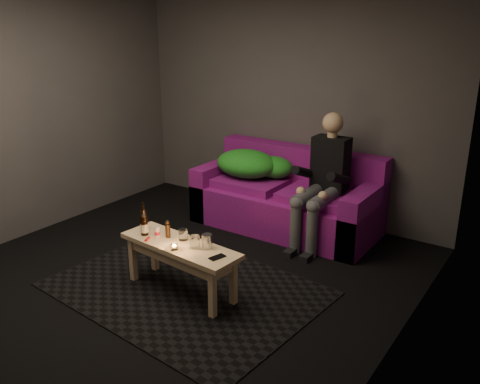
# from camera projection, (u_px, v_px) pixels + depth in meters

# --- Properties ---
(floor) EXTENTS (4.50, 4.50, 0.00)m
(floor) POSITION_uv_depth(u_px,v_px,m) (162.00, 284.00, 4.55)
(floor) COLOR black
(floor) RESTS_ON ground
(room) EXTENTS (4.50, 4.50, 4.50)m
(room) POSITION_uv_depth(u_px,v_px,m) (190.00, 94.00, 4.39)
(room) COLOR silver
(room) RESTS_ON ground
(rug) EXTENTS (2.39, 1.83, 0.01)m
(rug) POSITION_uv_depth(u_px,v_px,m) (185.00, 289.00, 4.47)
(rug) COLOR black
(rug) RESTS_ON floor
(sofa) EXTENTS (2.04, 0.92, 0.88)m
(sofa) POSITION_uv_depth(u_px,v_px,m) (288.00, 200.00, 5.73)
(sofa) COLOR #770F6A
(sofa) RESTS_ON floor
(green_blanket) EXTENTS (0.90, 0.61, 0.31)m
(green_blanket) POSITION_uv_depth(u_px,v_px,m) (252.00, 164.00, 5.87)
(green_blanket) COLOR #287715
(green_blanket) RESTS_ON sofa
(person) EXTENTS (0.37, 0.85, 1.36)m
(person) POSITION_uv_depth(u_px,v_px,m) (323.00, 178.00, 5.21)
(person) COLOR black
(person) RESTS_ON sofa
(coffee_table) EXTENTS (1.15, 0.45, 0.46)m
(coffee_table) POSITION_uv_depth(u_px,v_px,m) (180.00, 252.00, 4.31)
(coffee_table) COLOR #EAC289
(coffee_table) RESTS_ON rug
(beer_bottle_a) EXTENTS (0.06, 0.06, 0.25)m
(beer_bottle_a) POSITION_uv_depth(u_px,v_px,m) (144.00, 219.00, 4.54)
(beer_bottle_a) COLOR black
(beer_bottle_a) RESTS_ON coffee_table
(beer_bottle_b) EXTENTS (0.07, 0.07, 0.27)m
(beer_bottle_b) POSITION_uv_depth(u_px,v_px,m) (144.00, 224.00, 4.43)
(beer_bottle_b) COLOR black
(beer_bottle_b) RESTS_ON coffee_table
(salt_shaker) EXTENTS (0.06, 0.06, 0.09)m
(salt_shaker) POSITION_uv_depth(u_px,v_px,m) (157.00, 232.00, 4.40)
(salt_shaker) COLOR silver
(salt_shaker) RESTS_ON coffee_table
(pepper_mill) EXTENTS (0.06, 0.06, 0.12)m
(pepper_mill) POSITION_uv_depth(u_px,v_px,m) (168.00, 231.00, 4.39)
(pepper_mill) COLOR black
(pepper_mill) RESTS_ON coffee_table
(tumbler_back) EXTENTS (0.10, 0.10, 0.09)m
(tumbler_back) POSITION_uv_depth(u_px,v_px,m) (183.00, 235.00, 4.34)
(tumbler_back) COLOR white
(tumbler_back) RESTS_ON coffee_table
(tealight) EXTENTS (0.06, 0.06, 0.05)m
(tealight) POSITION_uv_depth(u_px,v_px,m) (174.00, 247.00, 4.16)
(tealight) COLOR white
(tealight) RESTS_ON coffee_table
(tumbler_front) EXTENTS (0.09, 0.09, 0.11)m
(tumbler_front) POSITION_uv_depth(u_px,v_px,m) (195.00, 242.00, 4.19)
(tumbler_front) COLOR white
(tumbler_front) RESTS_ON coffee_table
(steel_cup) EXTENTS (0.11, 0.11, 0.12)m
(steel_cup) POSITION_uv_depth(u_px,v_px,m) (207.00, 241.00, 4.19)
(steel_cup) COLOR silver
(steel_cup) RESTS_ON coffee_table
(smartphone) EXTENTS (0.10, 0.15, 0.01)m
(smartphone) POSITION_uv_depth(u_px,v_px,m) (217.00, 257.00, 4.03)
(smartphone) COLOR black
(smartphone) RESTS_ON coffee_table
(red_lighter) EXTENTS (0.05, 0.08, 0.01)m
(red_lighter) POSITION_uv_depth(u_px,v_px,m) (147.00, 239.00, 4.35)
(red_lighter) COLOR red
(red_lighter) RESTS_ON coffee_table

